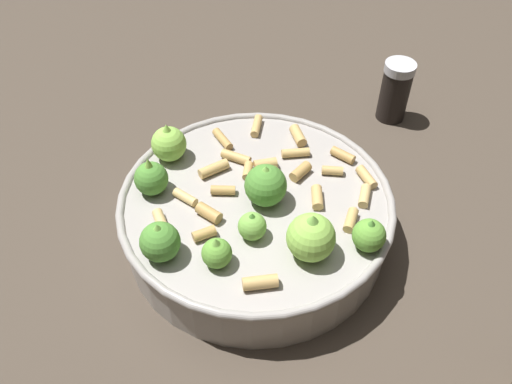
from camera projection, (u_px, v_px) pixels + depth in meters
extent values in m
plane|color=#42382D|center=(256.00, 234.00, 0.59)|extent=(2.40, 2.40, 0.00)
cylinder|color=#9E9993|center=(256.00, 217.00, 0.57)|extent=(0.28, 0.28, 0.06)
torus|color=#9E9993|center=(256.00, 199.00, 0.55)|extent=(0.29, 0.29, 0.01)
sphere|color=#4C8933|center=(160.00, 242.00, 0.49)|extent=(0.04, 0.04, 0.04)
cone|color=#75B247|center=(157.00, 229.00, 0.47)|extent=(0.02, 0.02, 0.01)
sphere|color=#609E38|center=(217.00, 253.00, 0.48)|extent=(0.03, 0.03, 0.03)
cone|color=#75B247|center=(216.00, 243.00, 0.47)|extent=(0.01, 0.01, 0.01)
sphere|color=#4C8933|center=(151.00, 178.00, 0.55)|extent=(0.04, 0.04, 0.04)
cone|color=#8CC64C|center=(149.00, 165.00, 0.53)|extent=(0.01, 0.01, 0.02)
sphere|color=#609E38|center=(369.00, 235.00, 0.50)|extent=(0.03, 0.03, 0.03)
cone|color=#4C8933|center=(372.00, 225.00, 0.49)|extent=(0.01, 0.01, 0.01)
sphere|color=#75B247|center=(252.00, 226.00, 0.51)|extent=(0.03, 0.03, 0.03)
cone|color=#4C8933|center=(252.00, 217.00, 0.50)|extent=(0.01, 0.01, 0.01)
sphere|color=#8CC64C|center=(169.00, 144.00, 0.58)|extent=(0.04, 0.04, 0.04)
cone|color=#8CC64C|center=(167.00, 130.00, 0.57)|extent=(0.02, 0.02, 0.02)
sphere|color=#8CC64C|center=(311.00, 237.00, 0.49)|extent=(0.05, 0.05, 0.05)
cone|color=#75B247|center=(313.00, 222.00, 0.47)|extent=(0.02, 0.02, 0.02)
sphere|color=#4C8933|center=(266.00, 183.00, 0.54)|extent=(0.04, 0.04, 0.04)
cone|color=#75B247|center=(266.00, 169.00, 0.52)|extent=(0.02, 0.02, 0.01)
cylinder|color=tan|center=(298.00, 136.00, 0.61)|extent=(0.02, 0.03, 0.01)
cylinder|color=tan|center=(214.00, 169.00, 0.57)|extent=(0.03, 0.03, 0.01)
cylinder|color=tan|center=(223.00, 190.00, 0.55)|extent=(0.03, 0.01, 0.01)
cylinder|color=tan|center=(160.00, 220.00, 0.52)|extent=(0.02, 0.03, 0.01)
cylinder|color=tan|center=(223.00, 139.00, 0.61)|extent=(0.03, 0.03, 0.01)
cylinder|color=tan|center=(260.00, 282.00, 0.47)|extent=(0.03, 0.02, 0.01)
cylinder|color=tan|center=(209.00, 213.00, 0.53)|extent=(0.03, 0.02, 0.01)
cylinder|color=tan|center=(317.00, 197.00, 0.54)|extent=(0.02, 0.03, 0.01)
cylinder|color=tan|center=(257.00, 126.00, 0.63)|extent=(0.01, 0.03, 0.01)
cylinder|color=tan|center=(248.00, 171.00, 0.57)|extent=(0.01, 0.02, 0.01)
cylinder|color=tan|center=(236.00, 157.00, 0.59)|extent=(0.04, 0.02, 0.01)
cylinder|color=tan|center=(270.00, 165.00, 0.58)|extent=(0.03, 0.02, 0.01)
cylinder|color=tan|center=(365.00, 196.00, 0.55)|extent=(0.01, 0.03, 0.01)
cylinder|color=tan|center=(185.00, 197.00, 0.55)|extent=(0.03, 0.02, 0.01)
cylinder|color=tan|center=(367.00, 177.00, 0.57)|extent=(0.03, 0.03, 0.01)
cylinder|color=tan|center=(343.00, 155.00, 0.59)|extent=(0.03, 0.02, 0.01)
cylinder|color=tan|center=(204.00, 234.00, 0.51)|extent=(0.02, 0.02, 0.01)
cylinder|color=tan|center=(351.00, 220.00, 0.52)|extent=(0.01, 0.03, 0.01)
cylinder|color=tan|center=(295.00, 153.00, 0.59)|extent=(0.03, 0.02, 0.01)
cylinder|color=tan|center=(332.00, 171.00, 0.57)|extent=(0.02, 0.01, 0.01)
cylinder|color=tan|center=(301.00, 172.00, 0.57)|extent=(0.02, 0.03, 0.01)
cylinder|color=black|center=(394.00, 95.00, 0.72)|extent=(0.04, 0.04, 0.07)
cylinder|color=silver|center=(400.00, 68.00, 0.69)|extent=(0.04, 0.04, 0.01)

